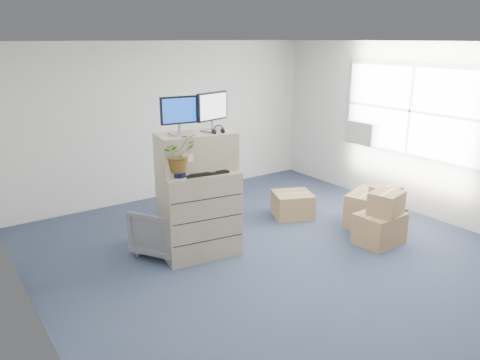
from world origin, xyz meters
The scene contains 19 objects.
ground centered at (0.00, 0.00, 0.00)m, with size 7.00×7.00×0.00m, color #283048.
wall_back centered at (0.00, 3.51, 1.40)m, with size 6.00×0.02×2.80m, color silver.
wall_right centered at (3.01, 0.00, 1.40)m, with size 0.02×7.00×2.80m, color silver.
window centered at (2.96, 0.50, 1.70)m, with size 0.07×2.72×1.52m.
ac_unit centered at (2.87, 1.40, 1.20)m, with size 0.24×0.60×0.40m, color silver.
filing_cabinet_lower centered at (-0.82, 0.95, 0.59)m, with size 1.01×0.61×1.17m, color gray.
filing_cabinet_upper centered at (-0.81, 1.00, 1.42)m, with size 1.01×0.50×0.50m, color gray.
monitor_left centered at (-1.02, 1.03, 1.95)m, with size 0.49×0.21×0.48m.
monitor_right centered at (-0.56, 0.99, 1.96)m, with size 0.51×0.25×0.51m.
headphones centered at (-0.58, 0.82, 1.72)m, with size 0.15×0.15×0.02m, color black.
keyboard centered at (-0.79, 0.83, 1.19)m, with size 0.58×0.24×0.03m, color black.
mouse centered at (-0.55, 0.80, 1.19)m, with size 0.12×0.07×0.04m, color silver.
water_bottle centered at (-0.76, 0.98, 1.32)m, with size 0.08×0.08×0.28m, color gray.
phone_dock centered at (-0.89, 1.03, 1.23)m, with size 0.08×0.07×0.16m.
external_drive centered at (-0.44, 0.98, 1.20)m, with size 0.20×0.15×0.06m, color black.
tissue_box centered at (-0.44, 1.01, 1.29)m, with size 0.29×0.14×0.11m, color #438BE4.
potted_plant centered at (-1.16, 0.84, 1.43)m, with size 0.49×0.53×0.46m.
office_chair centered at (-1.18, 1.27, 0.38)m, with size 0.73×0.69×0.76m, color slate.
cardboard_boxes centered at (1.62, 0.32, 0.28)m, with size 1.54×2.17×0.78m.
Camera 1 is at (-3.71, -4.18, 2.86)m, focal length 35.00 mm.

